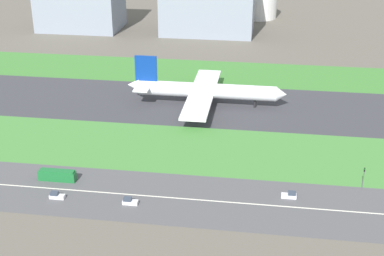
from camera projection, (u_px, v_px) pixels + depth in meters
ground_plane at (203, 105)px, 225.92m from camera, size 800.00×800.00×0.00m
runway at (203, 105)px, 225.90m from camera, size 280.00×46.00×0.10m
grass_median_north at (214, 73)px, 262.81m from camera, size 280.00×36.00×0.10m
grass_median_south at (189, 149)px, 188.99m from camera, size 280.00×36.00×0.10m
highway at (172, 198)px, 160.18m from camera, size 280.00×28.00×0.10m
highway_centerline at (172, 198)px, 160.16m from camera, size 266.00×0.50×0.01m
airliner at (203, 90)px, 223.37m from camera, size 65.00×56.00×19.70m
car_0 at (130, 201)px, 156.81m from camera, size 4.40×1.80×2.00m
car_2 at (290, 195)px, 159.89m from camera, size 4.40×1.80×2.00m
car_1 at (56, 196)px, 159.66m from camera, size 4.40×1.80×2.00m
bus_0 at (57, 175)px, 168.75m from camera, size 11.60×2.50×3.50m
traffic_light at (363, 177)px, 162.88m from camera, size 0.36×0.50×7.20m
hangar_building at (208, 3)px, 322.69m from camera, size 53.85×30.46×35.81m
fuel_tank_west at (257, 5)px, 363.55m from camera, size 25.39×25.39×16.54m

